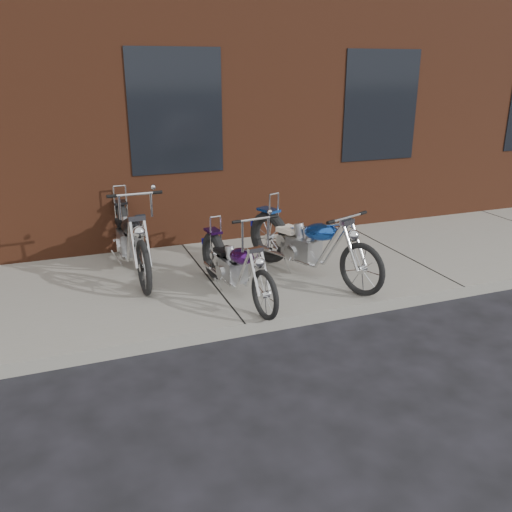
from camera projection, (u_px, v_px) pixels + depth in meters
name	position (u px, v px, depth m)	size (l,w,h in m)	color
ground	(246.00, 336.00, 6.02)	(120.00, 120.00, 0.00)	black
sidewalk	(208.00, 282.00, 7.32)	(22.00, 3.00, 0.15)	gray
building_brick	(121.00, 9.00, 11.75)	(22.00, 10.00, 8.00)	brown
chopper_purple	(235.00, 268.00, 6.60)	(0.49, 2.00, 1.12)	black
chopper_blue	(309.00, 246.00, 7.20)	(0.99, 2.22, 1.02)	black
chopper_third	(131.00, 240.00, 7.42)	(0.59, 2.42, 1.23)	black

